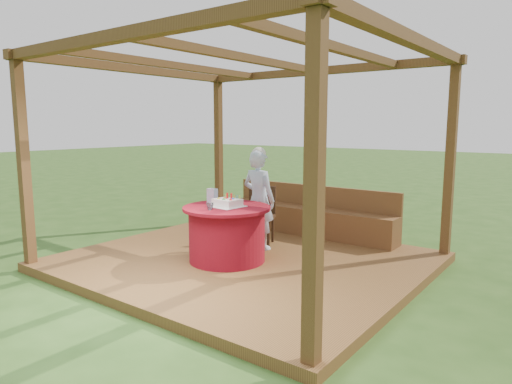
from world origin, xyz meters
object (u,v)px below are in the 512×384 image
chair (261,212)px  drinking_glass (210,206)px  bench (309,218)px  gift_bag (212,196)px  elderly_woman (259,198)px  table (227,233)px  birthday_cake (227,203)px

chair → drinking_glass: (0.18, -1.33, 0.30)m
bench → gift_bag: (-0.48, -1.84, 0.57)m
elderly_woman → gift_bag: (-0.34, -0.63, 0.09)m
drinking_glass → gift_bag: bearing=129.2°
bench → table: (-0.10, -1.97, 0.11)m
birthday_cake → chair: bearing=101.0°
bench → gift_bag: bearing=-104.5°
chair → elderly_woman: 0.41m
drinking_glass → chair: bearing=97.6°
elderly_woman → gift_bag: 0.72m
bench → chair: (-0.30, -0.95, 0.21)m
table → birthday_cake: size_ratio=2.79×
birthday_cake → elderly_woman: bearing=93.0°
birthday_cake → gift_bag: bearing=162.0°
chair → bench: bearing=72.6°
chair → drinking_glass: chair is taller
chair → gift_bag: bearing=-101.4°
chair → drinking_glass: bearing=-82.4°
table → gift_bag: size_ratio=6.01×
birthday_cake → gift_bag: 0.40m
table → chair: size_ratio=1.33×
bench → birthday_cake: bearing=-92.9°
table → gift_bag: bearing=160.6°
elderly_woman → birthday_cake: elderly_woman is taller
table → birthday_cake: (0.00, 0.01, 0.41)m
bench → gift_bag: size_ratio=15.56×
bench → table: size_ratio=2.59×
table → elderly_woman: size_ratio=0.78×
drinking_glass → birthday_cake: bearing=86.5°
gift_bag → drinking_glass: size_ratio=1.98×
table → elderly_woman: (-0.04, 0.76, 0.37)m
elderly_woman → gift_bag: elderly_woman is taller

